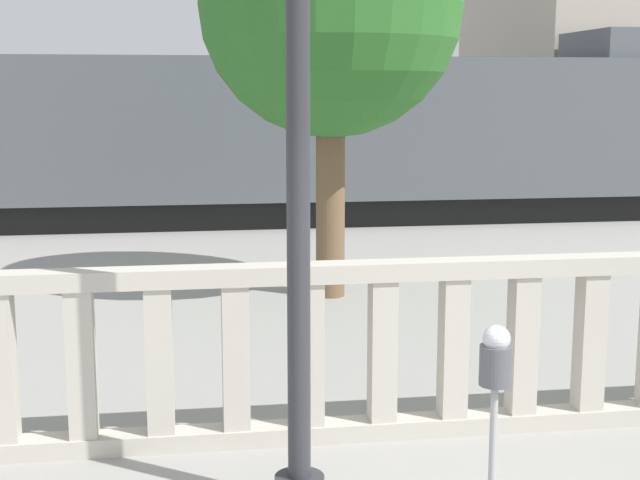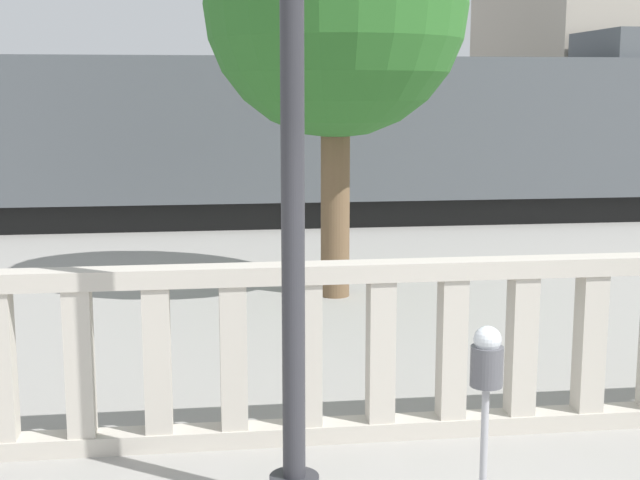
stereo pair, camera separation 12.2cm
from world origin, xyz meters
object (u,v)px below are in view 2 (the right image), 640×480
object	(u,v)px
lamppost	(292,39)
tree_left	(336,7)
train_near	(301,136)
parking_meter	(486,379)

from	to	relation	value
lamppost	tree_left	distance (m)	6.07
lamppost	tree_left	world-z (taller)	lamppost
train_near	tree_left	xyz separation A→B (m)	(-0.33, -6.83, 1.95)
parking_meter	train_near	distance (m)	13.89
tree_left	train_near	bearing A→B (deg)	87.25
lamppost	tree_left	xyz separation A→B (m)	(1.17, 5.91, 0.72)
parking_meter	tree_left	bearing A→B (deg)	87.81
train_near	tree_left	bearing A→B (deg)	-92.75
lamppost	parking_meter	bearing A→B (deg)	-51.34
parking_meter	train_near	world-z (taller)	train_near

